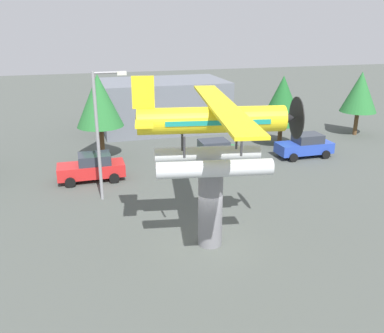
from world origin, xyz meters
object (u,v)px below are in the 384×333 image
Objects in this scene: storefront_building at (163,105)px; tree_center_back at (282,100)px; car_distant_blue at (305,145)px; tree_far_east at (360,92)px; tree_east at (99,101)px; car_far_green at (211,152)px; streetlight_primary at (101,127)px; car_mid_red at (92,167)px; display_pedestal at (210,207)px; floatplane_monument at (215,131)px.

tree_center_back is at bearing -45.74° from storefront_building.
car_distant_blue is 4.43m from tree_center_back.
tree_far_east is (7.78, 4.50, 2.97)m from car_distant_blue.
tree_east reaches higher than tree_center_back.
car_far_green is 9.45m from streetlight_primary.
tree_east is at bearing -128.47° from storefront_building.
tree_center_back is (15.37, 4.01, 2.87)m from car_mid_red.
display_pedestal reaches higher than car_distant_blue.
tree_far_east reaches higher than car_distant_blue.
display_pedestal is 0.32× the size of storefront_building.
car_distant_blue is at bearing -13.53° from tree_east.
streetlight_primary is at bearing -113.67° from storefront_building.
tree_east is 1.11× the size of tree_far_east.
car_mid_red is at bearing 2.40° from car_distant_blue.
car_distant_blue is at bearing -54.09° from storefront_building.
floatplane_monument is 1.44× the size of streetlight_primary.
streetlight_primary reaches higher than car_distant_blue.
storefront_building is (7.35, 12.24, 1.40)m from car_mid_red.
tree_east reaches higher than car_far_green.
floatplane_monument is 2.49× the size of car_distant_blue.
floatplane_monument is at bearing -141.27° from tree_far_east.
display_pedestal is 14.70m from tree_east.
storefront_building is at bearing 134.26° from tree_center_back.
car_distant_blue is (10.85, 10.44, -4.48)m from floatplane_monument.
tree_far_east reaches higher than display_pedestal.
display_pedestal is 15.17m from car_distant_blue.
tree_far_east is (22.54, 0.95, -0.53)m from tree_east.
tree_east is 1.10× the size of tree_center_back.
display_pedestal is 0.66× the size of tree_far_east.
floatplane_monument reaches higher than tree_far_east.
car_far_green is 8.19m from tree_center_back.
floatplane_monument reaches higher than car_far_green.
car_distant_blue is at bearing 43.50° from display_pedestal.
tree_east is (0.41, 7.45, 0.12)m from streetlight_primary.
floatplane_monument is 15.71m from car_distant_blue.
tree_east is at bearing 86.88° from streetlight_primary.
tree_far_east is (16.16, -7.08, 1.57)m from storefront_building.
tree_far_east reaches higher than car_far_green.
car_mid_red is 0.58× the size of streetlight_primary.
storefront_building is at bearing 51.53° from tree_east.
floatplane_monument is 7.91m from streetlight_primary.
car_distant_blue is (7.38, -0.27, 0.00)m from car_far_green.
tree_center_back is at bearing 26.09° from streetlight_primary.
car_distant_blue is (10.98, 10.42, -0.96)m from display_pedestal.
tree_far_east is at bearing -167.62° from car_mid_red.
car_far_green is 16.02m from tree_far_east.
display_pedestal is at bearing -127.64° from tree_center_back.
car_far_green is (3.60, 10.69, -0.96)m from display_pedestal.
tree_east reaches higher than storefront_building.
car_far_green is at bearing -2.06° from car_distant_blue.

